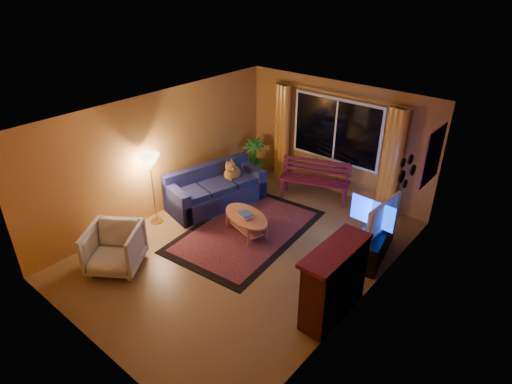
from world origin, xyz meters
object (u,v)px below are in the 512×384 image
Objects in this scene: bench at (314,190)px; armchair at (114,246)px; coffee_table at (246,225)px; tv_console at (373,242)px; floor_lamp at (153,190)px; sofa at (216,187)px.

armchair is (-1.24, -4.19, 0.21)m from bench.
coffee_table is 0.85× the size of tv_console.
floor_lamp is 4.25m from tv_console.
coffee_table is (1.01, 2.20, -0.23)m from armchair.
sofa reaches higher than bench.
bench is 1.14× the size of tv_console.
sofa is at bearing 160.49° from coffee_table.
armchair is 1.54m from floor_lamp.
armchair is at bearing -114.73° from coffee_table.
tv_console is (1.94, -1.07, 0.05)m from bench.
armchair is at bearing -64.39° from floor_lamp.
floor_lamp is 1.94m from coffee_table.
bench is 2.22m from tv_console.
tv_console is at bearing 24.53° from floor_lamp.
coffee_table is at bearing -116.87° from bench.
coffee_table is at bearing -168.15° from tv_console.
coffee_table is (-0.23, -1.99, -0.02)m from bench.
tv_console reaches higher than coffee_table.
sofa is at bearing 71.18° from floor_lamp.
armchair is 2.43m from coffee_table.
bench reaches higher than coffee_table.
bench is 3.44m from floor_lamp.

